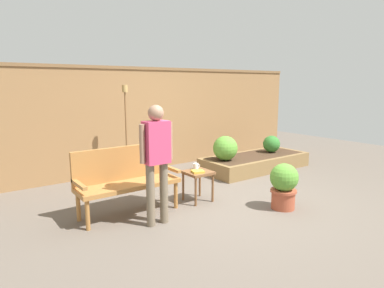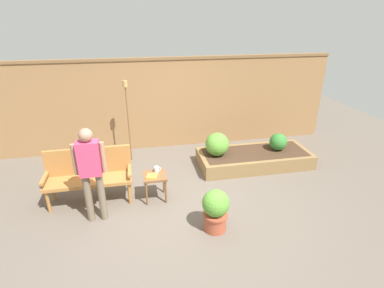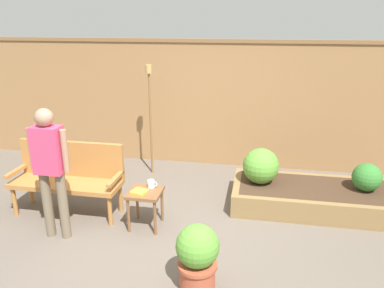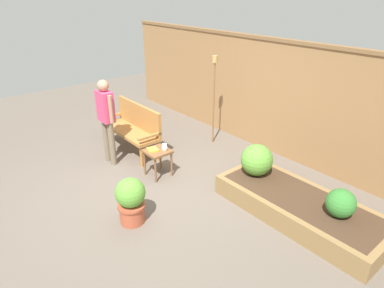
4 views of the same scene
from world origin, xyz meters
The scene contains 12 objects.
ground_plane centered at (0.00, 0.00, 0.00)m, with size 14.00×14.00×0.00m, color #60564C.
fence_back centered at (0.00, 2.60, 1.09)m, with size 8.40×0.14×2.16m.
garden_bench centered at (-1.45, 0.53, 0.54)m, with size 1.44×0.48×0.94m.
side_table centered at (-0.34, 0.30, 0.40)m, with size 0.40×0.40×0.48m.
cup_on_table centered at (-0.29, 0.42, 0.53)m, with size 0.12×0.09×0.10m.
book_on_table centered at (-0.39, 0.24, 0.50)m, with size 0.17×0.16×0.03m, color gold.
potted_boxwood centered at (0.48, -0.70, 0.37)m, with size 0.41×0.41×0.68m.
raised_planter_bed centered at (1.88, 1.19, 0.15)m, with size 2.40×1.00×0.30m.
shrub_near_bench centered at (1.04, 1.22, 0.55)m, with size 0.49×0.49×0.49m.
shrub_far_corner centered at (2.42, 1.22, 0.49)m, with size 0.38×0.38×0.38m.
tiki_torch centered at (-0.75, 1.97, 1.22)m, with size 0.10×0.10×1.80m.
person_by_bench centered at (-1.30, -0.10, 0.93)m, with size 0.47×0.20×1.56m.
Camera 2 is at (-0.57, -4.19, 3.02)m, focal length 27.57 mm.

